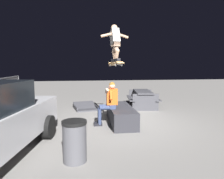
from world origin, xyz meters
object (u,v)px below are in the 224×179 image
Objects in this scene: person_sitting_on_ledge at (109,101)px; picnic_table_back at (143,96)px; trash_bin at (75,141)px; ledge_box_main at (121,115)px; kicker_ramp at (86,108)px; skater_airborne at (115,41)px; skateboard at (116,64)px.

person_sitting_on_ledge is 3.15m from picnic_table_back.
trash_bin is (-2.31, 0.99, -0.36)m from person_sitting_on_ledge.
trash_bin reaches higher than ledge_box_main.
trash_bin is at bearing 176.29° from kicker_ramp.
ledge_box_main is 1.53× the size of person_sitting_on_ledge.
person_sitting_on_ledge is at bearing 142.23° from picnic_table_back.
skateboard is at bearing -172.05° from skater_airborne.
trash_bin is at bearing 148.71° from picnic_table_back.
person_sitting_on_ledge reaches higher than trash_bin.
kicker_ramp is at bearing 25.73° from ledge_box_main.
person_sitting_on_ledge is at bearing 83.25° from skater_airborne.
trash_bin is (-2.23, 1.20, -1.53)m from skateboard.
skater_airborne is 3.71m from picnic_table_back.
picnic_table_back is (2.31, -1.49, 0.23)m from ledge_box_main.
skater_airborne is (-0.19, 0.23, 2.36)m from ledge_box_main.
trash_bin reaches higher than kicker_ramp.
kicker_ramp is 2.64m from picnic_table_back.
skater_airborne is 0.59× the size of picnic_table_back.
person_sitting_on_ledge is 2.66m from kicker_ramp.
skater_airborne is at bearing 129.56° from ledge_box_main.
person_sitting_on_ledge is 0.73× the size of picnic_table_back.
trash_bin is at bearing 151.75° from skateboard.
picnic_table_back is 5.60m from trash_bin.
ledge_box_main is 2.76m from picnic_table_back.
picnic_table_back is (2.56, -1.71, -1.44)m from skateboard.
ledge_box_main is 1.86× the size of skater_airborne.
skateboard is at bearing -160.81° from kicker_ramp.
trash_bin is (-4.77, 0.31, 0.35)m from kicker_ramp.
skater_airborne is at bearing -96.75° from person_sitting_on_ledge.
skater_airborne reaches higher than skateboard.
ledge_box_main is at bearing -154.27° from kicker_ramp.
skateboard reaches higher than ledge_box_main.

